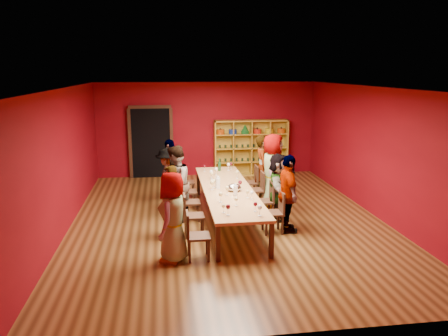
# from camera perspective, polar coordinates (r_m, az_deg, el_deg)

# --- Properties ---
(room_shell) EXTENTS (7.10, 9.10, 3.04)m
(room_shell) POSITION_cam_1_polar(r_m,az_deg,el_deg) (9.71, 0.47, 1.57)
(room_shell) COLOR #4C2E14
(room_shell) RESTS_ON ground
(tasting_table) EXTENTS (1.10, 4.50, 0.75)m
(tasting_table) POSITION_cam_1_polar(r_m,az_deg,el_deg) (9.90, 0.46, -2.98)
(tasting_table) COLOR #B47F4B
(tasting_table) RESTS_ON ground
(doorway) EXTENTS (1.40, 0.17, 2.30)m
(doorway) POSITION_cam_1_polar(r_m,az_deg,el_deg) (14.05, -9.50, 3.31)
(doorway) COLOR black
(doorway) RESTS_ON ground
(shelving_unit) EXTENTS (2.40, 0.40, 1.80)m
(shelving_unit) POSITION_cam_1_polar(r_m,az_deg,el_deg) (14.23, 3.49, 3.01)
(shelving_unit) COLOR gold
(shelving_unit) RESTS_ON ground
(chair_person_left_0) EXTENTS (0.42, 0.42, 0.89)m
(chair_person_left_0) POSITION_cam_1_polar(r_m,az_deg,el_deg) (7.98, -3.97, -8.48)
(chair_person_left_0) COLOR black
(chair_person_left_0) RESTS_ON ground
(person_left_0) EXTENTS (0.69, 0.90, 1.64)m
(person_left_0) POSITION_cam_1_polar(r_m,az_deg,el_deg) (7.86, -6.69, -6.38)
(person_left_0) COLOR beige
(person_left_0) RESTS_ON ground
(chair_person_left_1) EXTENTS (0.42, 0.42, 0.89)m
(chair_person_left_1) POSITION_cam_1_polar(r_m,az_deg,el_deg) (9.05, -4.48, -5.89)
(chair_person_left_1) COLOR black
(chair_person_left_1) RESTS_ON ground
(person_left_1) EXTENTS (0.51, 0.62, 1.50)m
(person_left_1) POSITION_cam_1_polar(r_m,az_deg,el_deg) (8.96, -7.05, -4.44)
(person_left_1) COLOR #131435
(person_left_1) RESTS_ON ground
(chair_person_left_2) EXTENTS (0.42, 0.42, 0.89)m
(chair_person_left_2) POSITION_cam_1_polar(r_m,az_deg,el_deg) (9.97, -4.82, -4.14)
(chair_person_left_2) COLOR black
(chair_person_left_2) RESTS_ON ground
(person_left_2) EXTENTS (0.71, 0.95, 1.74)m
(person_left_2) POSITION_cam_1_polar(r_m,az_deg,el_deg) (9.85, -6.37, -2.10)
(person_left_2) COLOR tan
(person_left_2) RESTS_ON ground
(chair_person_left_3) EXTENTS (0.42, 0.42, 0.89)m
(chair_person_left_3) POSITION_cam_1_polar(r_m,az_deg,el_deg) (10.81, -5.09, -2.80)
(chair_person_left_3) COLOR black
(chair_person_left_3) RESTS_ON ground
(person_left_3) EXTENTS (0.60, 1.06, 1.54)m
(person_left_3) POSITION_cam_1_polar(r_m,az_deg,el_deg) (10.73, -7.34, -1.45)
(person_left_3) COLOR beige
(person_left_3) RESTS_ON ground
(chair_person_left_4) EXTENTS (0.42, 0.42, 0.89)m
(chair_person_left_4) POSITION_cam_1_polar(r_m,az_deg,el_deg) (11.70, -5.32, -1.60)
(chair_person_left_4) COLOR black
(chair_person_left_4) RESTS_ON ground
(person_left_4) EXTENTS (0.77, 1.04, 1.61)m
(person_left_4) POSITION_cam_1_polar(r_m,az_deg,el_deg) (11.62, -6.99, -0.17)
(person_left_4) COLOR #4B4B50
(person_left_4) RESTS_ON ground
(chair_person_right_1) EXTENTS (0.42, 0.42, 0.89)m
(chair_person_right_1) POSITION_cam_1_polar(r_m,az_deg,el_deg) (9.29, 6.87, -5.46)
(chair_person_right_1) COLOR black
(chair_person_right_1) RESTS_ON ground
(person_right_1) EXTENTS (0.47, 0.99, 1.67)m
(person_right_1) POSITION_cam_1_polar(r_m,az_deg,el_deg) (9.25, 8.37, -3.38)
(person_right_1) COLOR #5880B5
(person_right_1) RESTS_ON ground
(chair_person_right_2) EXTENTS (0.42, 0.42, 0.89)m
(chair_person_right_2) POSITION_cam_1_polar(r_m,az_deg,el_deg) (10.06, 5.66, -3.99)
(chair_person_right_2) COLOR black
(chair_person_right_2) RESTS_ON ground
(person_right_2) EXTENTS (0.90, 1.48, 1.54)m
(person_right_2) POSITION_cam_1_polar(r_m,az_deg,el_deg) (10.05, 7.10, -2.42)
(person_right_2) COLOR #4F4F55
(person_right_2) RESTS_ON ground
(chair_person_right_3) EXTENTS (0.42, 0.42, 0.89)m
(chair_person_right_3) POSITION_cam_1_polar(r_m,az_deg,el_deg) (10.96, 4.49, -2.56)
(chair_person_right_3) COLOR black
(chair_person_right_3) RESTS_ON ground
(person_right_3) EXTENTS (0.76, 1.01, 1.84)m
(person_right_3) POSITION_cam_1_polar(r_m,az_deg,el_deg) (10.94, 6.38, -0.34)
(person_right_3) COLOR #48484C
(person_right_3) RESTS_ON ground
(chair_person_right_4) EXTENTS (0.42, 0.42, 0.89)m
(chair_person_right_4) POSITION_cam_1_polar(r_m,az_deg,el_deg) (11.67, 3.70, -1.60)
(chair_person_right_4) COLOR black
(chair_person_right_4) RESTS_ON ground
(person_right_4) EXTENTS (0.55, 0.68, 1.70)m
(person_right_4) POSITION_cam_1_polar(r_m,az_deg,el_deg) (11.65, 5.06, 0.13)
(person_right_4) COLOR white
(person_right_4) RESTS_ON ground
(wine_glass_0) EXTENTS (0.09, 0.09, 0.22)m
(wine_glass_0) POSITION_cam_1_polar(r_m,az_deg,el_deg) (8.83, -0.44, -3.52)
(wine_glass_0) COLOR white
(wine_glass_0) RESTS_ON tasting_table
(wine_glass_1) EXTENTS (0.07, 0.07, 0.18)m
(wine_glass_1) POSITION_cam_1_polar(r_m,az_deg,el_deg) (11.52, -2.57, 0.19)
(wine_glass_1) COLOR white
(wine_glass_1) RESTS_ON tasting_table
(wine_glass_2) EXTENTS (0.09, 0.09, 0.22)m
(wine_glass_2) POSITION_cam_1_polar(r_m,az_deg,el_deg) (9.76, 2.11, -1.96)
(wine_glass_2) COLOR white
(wine_glass_2) RESTS_ON tasting_table
(wine_glass_3) EXTENTS (0.08, 0.08, 0.20)m
(wine_glass_3) POSITION_cam_1_polar(r_m,az_deg,el_deg) (10.61, -1.61, -0.81)
(wine_glass_3) COLOR white
(wine_glass_3) RESTS_ON tasting_table
(wine_glass_4) EXTENTS (0.07, 0.07, 0.19)m
(wine_glass_4) POSITION_cam_1_polar(r_m,az_deg,el_deg) (8.61, 1.60, -4.12)
(wine_glass_4) COLOR white
(wine_glass_4) RESTS_ON tasting_table
(wine_glass_5) EXTENTS (0.08, 0.08, 0.21)m
(wine_glass_5) POSITION_cam_1_polar(r_m,az_deg,el_deg) (11.62, 0.59, 0.40)
(wine_glass_5) COLOR white
(wine_glass_5) RESTS_ON tasting_table
(wine_glass_6) EXTENTS (0.09, 0.09, 0.22)m
(wine_glass_6) POSITION_cam_1_polar(r_m,az_deg,el_deg) (8.04, 4.69, -5.20)
(wine_glass_6) COLOR white
(wine_glass_6) RESTS_ON tasting_table
(wine_glass_7) EXTENTS (0.08, 0.08, 0.19)m
(wine_glass_7) POSITION_cam_1_polar(r_m,az_deg,el_deg) (11.76, 0.92, 0.51)
(wine_glass_7) COLOR white
(wine_glass_7) RESTS_ON tasting_table
(wine_glass_8) EXTENTS (0.07, 0.07, 0.18)m
(wine_glass_8) POSITION_cam_1_polar(r_m,az_deg,el_deg) (8.20, -0.06, -5.03)
(wine_glass_8) COLOR white
(wine_glass_8) RESTS_ON tasting_table
(wine_glass_9) EXTENTS (0.08, 0.08, 0.20)m
(wine_glass_9) POSITION_cam_1_polar(r_m,az_deg,el_deg) (10.78, 1.74, -0.59)
(wine_glass_9) COLOR white
(wine_glass_9) RESTS_ON tasting_table
(wine_glass_10) EXTENTS (0.08, 0.08, 0.20)m
(wine_glass_10) POSITION_cam_1_polar(r_m,az_deg,el_deg) (11.10, -1.03, -0.21)
(wine_glass_10) COLOR white
(wine_glass_10) RESTS_ON tasting_table
(wine_glass_11) EXTENTS (0.08, 0.08, 0.21)m
(wine_glass_11) POSITION_cam_1_polar(r_m,az_deg,el_deg) (9.33, 0.41, -2.69)
(wine_glass_11) COLOR white
(wine_glass_11) RESTS_ON tasting_table
(wine_glass_12) EXTENTS (0.08, 0.08, 0.20)m
(wine_glass_12) POSITION_cam_1_polar(r_m,az_deg,el_deg) (9.92, -1.33, -1.79)
(wine_glass_12) COLOR white
(wine_glass_12) RESTS_ON tasting_table
(wine_glass_13) EXTENTS (0.08, 0.08, 0.19)m
(wine_glass_13) POSITION_cam_1_polar(r_m,az_deg,el_deg) (8.30, 4.12, -4.79)
(wine_glass_13) COLOR white
(wine_glass_13) RESTS_ON tasting_table
(wine_glass_14) EXTENTS (0.07, 0.07, 0.18)m
(wine_glass_14) POSITION_cam_1_polar(r_m,az_deg,el_deg) (9.15, 3.09, -3.15)
(wine_glass_14) COLOR white
(wine_glass_14) RESTS_ON tasting_table
(wine_glass_15) EXTENTS (0.08, 0.08, 0.19)m
(wine_glass_15) POSITION_cam_1_polar(r_m,az_deg,el_deg) (9.05, 3.65, -3.29)
(wine_glass_15) COLOR white
(wine_glass_15) RESTS_ON tasting_table
(wine_glass_16) EXTENTS (0.09, 0.09, 0.22)m
(wine_glass_16) POSITION_cam_1_polar(r_m,az_deg,el_deg) (10.76, -1.68, -0.56)
(wine_glass_16) COLOR white
(wine_glass_16) RESTS_ON tasting_table
(wine_glass_17) EXTENTS (0.09, 0.09, 0.22)m
(wine_glass_17) POSITION_cam_1_polar(r_m,az_deg,el_deg) (9.74, -1.57, -1.97)
(wine_glass_17) COLOR white
(wine_glass_17) RESTS_ON tasting_table
(wine_glass_18) EXTENTS (0.09, 0.09, 0.21)m
(wine_glass_18) POSITION_cam_1_polar(r_m,az_deg,el_deg) (8.06, 0.54, -5.15)
(wine_glass_18) COLOR white
(wine_glass_18) RESTS_ON tasting_table
(spittoon_bowl) EXTENTS (0.32, 0.32, 0.17)m
(spittoon_bowl) POSITION_cam_1_polar(r_m,az_deg,el_deg) (9.68, 1.33, -2.58)
(spittoon_bowl) COLOR silver
(spittoon_bowl) RESTS_ON tasting_table
(carafe_a) EXTENTS (0.14, 0.14, 0.29)m
(carafe_a) POSITION_cam_1_polar(r_m,az_deg,el_deg) (9.87, -0.82, -1.95)
(carafe_a) COLOR white
(carafe_a) RESTS_ON tasting_table
(carafe_b) EXTENTS (0.12, 0.12, 0.25)m
(carafe_b) POSITION_cam_1_polar(r_m,az_deg,el_deg) (9.34, 1.50, -2.92)
(carafe_b) COLOR white
(carafe_b) RESTS_ON tasting_table
(wine_bottle) EXTENTS (0.11, 0.11, 0.34)m
(wine_bottle) POSITION_cam_1_polar(r_m,az_deg,el_deg) (11.58, -0.60, 0.25)
(wine_bottle) COLOR #163C1C
(wine_bottle) RESTS_ON tasting_table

